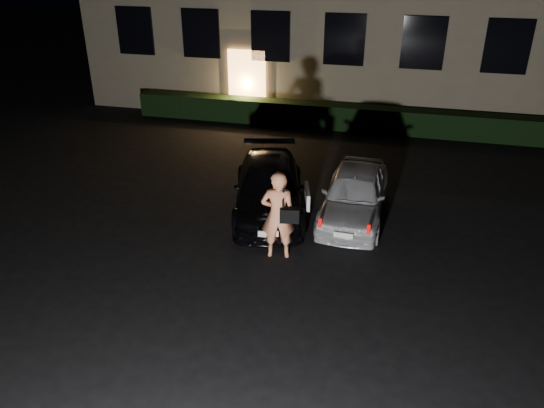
# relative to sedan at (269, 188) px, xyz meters

# --- Properties ---
(ground) EXTENTS (80.00, 80.00, 0.00)m
(ground) POSITION_rel_sedan_xyz_m (0.84, -3.78, -0.60)
(ground) COLOR black
(ground) RESTS_ON ground
(hedge) EXTENTS (15.00, 0.70, 0.85)m
(hedge) POSITION_rel_sedan_xyz_m (0.84, 6.72, -0.17)
(hedge) COLOR black
(hedge) RESTS_ON ground
(sedan) EXTENTS (2.61, 4.40, 1.20)m
(sedan) POSITION_rel_sedan_xyz_m (0.00, 0.00, 0.00)
(sedan) COLOR black
(sedan) RESTS_ON ground
(hatch) EXTENTS (1.55, 3.67, 1.24)m
(hatch) POSITION_rel_sedan_xyz_m (2.10, 0.12, 0.02)
(hatch) COLOR silver
(hatch) RESTS_ON ground
(man) EXTENTS (0.87, 0.59, 1.96)m
(man) POSITION_rel_sedan_xyz_m (0.72, -2.04, 0.39)
(man) COLOR #F89365
(man) RESTS_ON ground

